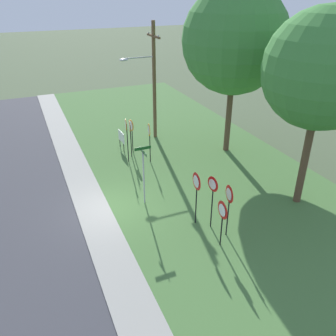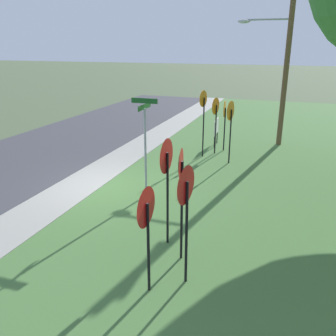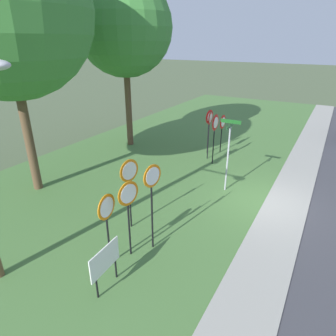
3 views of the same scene
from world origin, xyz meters
name	(u,v)px [view 2 (image 2 of 3)]	position (x,y,z in m)	size (l,w,h in m)	color
ground_plane	(102,187)	(0.00, 0.00, 0.00)	(160.00, 160.00, 0.00)	#4C5B3D
sidewalk_strip	(82,184)	(0.00, -0.80, 0.03)	(44.00, 1.60, 0.06)	#99968C
grass_median	(287,213)	(0.00, 6.00, 0.02)	(44.00, 12.00, 0.04)	#477038
stop_sign_near_left	(203,109)	(-4.50, 2.34, 2.06)	(0.67, 0.15, 2.79)	black
stop_sign_near_right	(230,118)	(-3.96, 3.57, 1.87)	(0.75, 0.16, 2.50)	black
stop_sign_far_left	(216,113)	(-5.11, 2.74, 1.81)	(0.71, 0.16, 2.44)	black
stop_sign_far_center	(225,115)	(-5.71, 3.02, 1.66)	(0.72, 0.11, 2.24)	black
yield_sign_near_left	(166,166)	(2.71, 3.27, 1.99)	(0.81, 0.11, 2.60)	black
yield_sign_near_right	(185,197)	(4.02, 4.12, 1.89)	(0.76, 0.14, 2.48)	black
yield_sign_far_left	(146,216)	(4.52, 3.52, 1.64)	(0.78, 0.11, 2.17)	black
yield_sign_far_right	(181,178)	(3.24, 3.78, 1.95)	(0.69, 0.14, 2.57)	black
street_name_post	(145,140)	(0.24, 1.72, 1.87)	(0.96, 0.82, 3.08)	#9EA0A8
utility_pole	(284,52)	(-7.62, 5.18, 4.27)	(2.10, 2.43, 7.78)	brown
notice_board	(216,128)	(-6.45, 2.52, 0.87)	(1.10, 0.09, 1.25)	black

